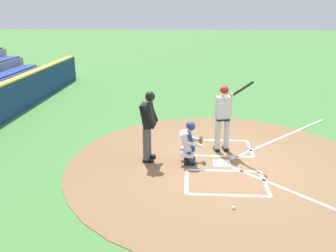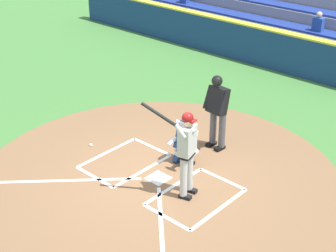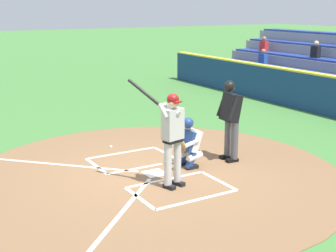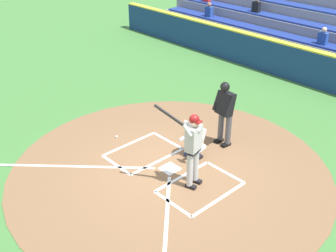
% 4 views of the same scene
% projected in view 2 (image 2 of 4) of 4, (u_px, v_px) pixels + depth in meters
% --- Properties ---
extents(ground_plane, '(120.00, 120.00, 0.00)m').
position_uv_depth(ground_plane, '(158.00, 179.00, 10.91)').
color(ground_plane, '#427A38').
extents(dirt_circle, '(8.00, 8.00, 0.01)m').
position_uv_depth(dirt_circle, '(158.00, 178.00, 10.90)').
color(dirt_circle, brown).
rests_on(dirt_circle, ground).
extents(home_plate_and_chalk, '(7.93, 4.91, 0.01)m').
position_uv_depth(home_plate_and_chalk, '(129.00, 196.00, 10.32)').
color(home_plate_and_chalk, white).
rests_on(home_plate_and_chalk, dirt_circle).
extents(batter, '(0.84, 0.89, 2.13)m').
position_uv_depth(batter, '(186.00, 148.00, 9.86)').
color(batter, '#BCBCBC').
rests_on(batter, ground).
extents(catcher, '(0.59, 0.60, 1.13)m').
position_uv_depth(catcher, '(185.00, 141.00, 11.18)').
color(catcher, black).
rests_on(catcher, ground).
extents(plate_umpire, '(0.60, 0.45, 1.86)m').
position_uv_depth(plate_umpire, '(217.00, 107.00, 11.61)').
color(plate_umpire, '#4C4C51').
rests_on(plate_umpire, ground).
extents(baseball, '(0.07, 0.07, 0.07)m').
position_uv_depth(baseball, '(91.00, 145.00, 12.15)').
color(baseball, white).
rests_on(baseball, ground).
extents(backstop_wall, '(22.00, 0.36, 1.31)m').
position_uv_depth(backstop_wall, '(324.00, 62.00, 15.56)').
color(backstop_wall, navy).
rests_on(backstop_wall, ground).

